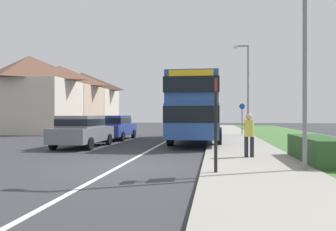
# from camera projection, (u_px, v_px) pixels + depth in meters

# --- Properties ---
(ground_plane) EXTENTS (120.00, 120.00, 0.00)m
(ground_plane) POSITION_uv_depth(u_px,v_px,m) (118.00, 167.00, 10.28)
(ground_plane) COLOR #38383D
(lane_marking_centre) EXTENTS (0.14, 60.00, 0.01)m
(lane_marking_centre) POSITION_uv_depth(u_px,v_px,m) (160.00, 144.00, 18.20)
(lane_marking_centre) COLOR silver
(lane_marking_centre) RESTS_ON ground_plane
(pavement_near_side) EXTENTS (3.20, 68.00, 0.12)m
(pavement_near_side) POSITION_uv_depth(u_px,v_px,m) (241.00, 148.00, 15.63)
(pavement_near_side) COLOR #9E998E
(pavement_near_side) RESTS_ON ground_plane
(roadside_hedge) EXTENTS (1.10, 3.71, 0.90)m
(roadside_hedge) POSITION_uv_depth(u_px,v_px,m) (317.00, 151.00, 10.81)
(roadside_hedge) COLOR #2D5128
(roadside_hedge) RESTS_ON ground_plane
(double_decker_bus) EXTENTS (2.80, 10.96, 3.70)m
(double_decker_bus) POSITION_uv_depth(u_px,v_px,m) (197.00, 107.00, 20.09)
(double_decker_bus) COLOR #284C93
(double_decker_bus) RESTS_ON ground_plane
(parked_car_grey) EXTENTS (1.98, 4.45, 1.59)m
(parked_car_grey) POSITION_uv_depth(u_px,v_px,m) (82.00, 130.00, 16.56)
(parked_car_grey) COLOR slate
(parked_car_grey) RESTS_ON ground_plane
(parked_car_blue) EXTENTS (1.99, 4.58, 1.59)m
(parked_car_blue) POSITION_uv_depth(u_px,v_px,m) (115.00, 126.00, 21.80)
(parked_car_blue) COLOR navy
(parked_car_blue) RESTS_ON ground_plane
(pedestrian_at_stop) EXTENTS (0.34, 0.34, 1.67)m
(pedestrian_at_stop) POSITION_uv_depth(u_px,v_px,m) (249.00, 133.00, 11.79)
(pedestrian_at_stop) COLOR #23232D
(pedestrian_at_stop) RESTS_ON ground_plane
(bus_stop_sign) EXTENTS (0.09, 0.52, 2.60)m
(bus_stop_sign) POSITION_uv_depth(u_px,v_px,m) (216.00, 118.00, 8.66)
(bus_stop_sign) COLOR black
(bus_stop_sign) RESTS_ON ground_plane
(cycle_route_sign) EXTENTS (0.44, 0.08, 2.52)m
(cycle_route_sign) POSITION_uv_depth(u_px,v_px,m) (242.00, 118.00, 25.68)
(cycle_route_sign) COLOR slate
(cycle_route_sign) RESTS_ON ground_plane
(street_lamp_near) EXTENTS (1.14, 0.20, 6.88)m
(street_lamp_near) POSITION_uv_depth(u_px,v_px,m) (301.00, 29.00, 9.08)
(street_lamp_near) COLOR slate
(street_lamp_near) RESTS_ON ground_plane
(street_lamp_mid) EXTENTS (1.14, 0.20, 6.78)m
(street_lamp_mid) POSITION_uv_depth(u_px,v_px,m) (247.00, 84.00, 24.39)
(street_lamp_mid) COLOR slate
(street_lamp_mid) RESTS_ON ground_plane
(house_terrace_far_side) EXTENTS (7.72, 17.44, 6.84)m
(house_terrace_far_side) POSITION_uv_depth(u_px,v_px,m) (60.00, 98.00, 34.87)
(house_terrace_far_side) COLOR beige
(house_terrace_far_side) RESTS_ON ground_plane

